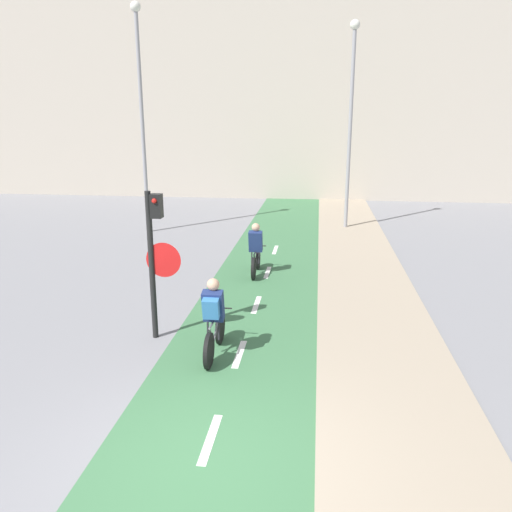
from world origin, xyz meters
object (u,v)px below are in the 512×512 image
street_lamp_far (141,100)px  cyclist_far (256,251)px  street_lamp_sidewalk (351,107)px  cyclist_near (214,320)px  traffic_light_pole (155,249)px

street_lamp_far → cyclist_far: bearing=-46.0°
street_lamp_sidewalk → cyclist_far: size_ratio=4.74×
street_lamp_sidewalk → cyclist_far: street_lamp_sidewalk is taller
street_lamp_sidewalk → cyclist_near: size_ratio=4.61×
traffic_light_pole → cyclist_near: size_ratio=1.76×
cyclist_near → cyclist_far: size_ratio=1.03×
traffic_light_pole → cyclist_far: size_ratio=1.81×
cyclist_near → cyclist_far: cyclist_near is taller
traffic_light_pole → street_lamp_sidewalk: street_lamp_sidewalk is taller
street_lamp_far → cyclist_near: (4.58, -9.81, -4.07)m
traffic_light_pole → cyclist_near: traffic_light_pole is taller
street_lamp_far → cyclist_near: bearing=-65.0°
cyclist_far → traffic_light_pole: bearing=-107.6°
traffic_light_pole → cyclist_far: traffic_light_pole is taller
street_lamp_far → street_lamp_sidewalk: street_lamp_far is taller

